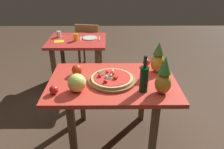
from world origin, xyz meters
TOP-DOWN VIEW (x-y plane):
  - ground_plane at (0.00, 0.00)m, footprint 10.00×10.00m
  - display_table at (0.00, 0.00)m, footprint 1.23×0.82m
  - background_table at (-0.52, 1.28)m, footprint 0.85×0.72m
  - dining_chair at (-0.40, 1.87)m, footprint 0.46×0.46m
  - pizza_board at (-0.01, -0.02)m, footprint 0.45×0.45m
  - pizza at (-0.01, -0.02)m, footprint 0.40×0.40m
  - wine_bottle at (0.27, -0.20)m, footprint 0.08×0.08m
  - pineapple_left at (0.43, -0.23)m, footprint 0.14×0.14m
  - pineapple_right at (0.46, 0.20)m, footprint 0.14×0.14m
  - melon at (-0.31, -0.19)m, footprint 0.16×0.16m
  - bell_pepper at (-0.36, 0.13)m, footprint 0.10×0.10m
  - tomato_beside_pepper at (0.29, -0.03)m, footprint 0.06×0.06m
  - tomato_near_board at (-0.51, -0.23)m, footprint 0.08×0.08m
  - tomato_by_bottle at (0.38, 0.34)m, footprint 0.08×0.08m
  - drinking_glass_juice at (-0.52, 1.23)m, footprint 0.07×0.07m
  - drinking_glass_water at (-0.81, 1.41)m, footprint 0.06×0.06m
  - dinner_plate at (-0.33, 1.33)m, footprint 0.22×0.22m
  - fork_utensil at (-0.47, 1.33)m, footprint 0.02×0.18m
  - knife_utensil at (-0.19, 1.33)m, footprint 0.03×0.18m
  - napkin_folded at (-0.77, 1.19)m, footprint 0.16×0.14m

SIDE VIEW (x-z plane):
  - ground_plane at x=0.00m, z-range 0.00..0.00m
  - dining_chair at x=-0.40m, z-range 0.06..0.91m
  - background_table at x=-0.52m, z-range 0.24..0.99m
  - display_table at x=0.00m, z-range 0.28..1.03m
  - napkin_folded at x=-0.77m, z-range 0.75..0.76m
  - fork_utensil at x=-0.47m, z-range 0.75..0.76m
  - knife_utensil at x=-0.19m, z-range 0.75..0.76m
  - dinner_plate at x=-0.33m, z-range 0.75..0.77m
  - pizza_board at x=-0.01m, z-range 0.75..0.77m
  - tomato_beside_pepper at x=0.29m, z-range 0.75..0.81m
  - tomato_near_board at x=-0.51m, z-range 0.75..0.83m
  - tomato_by_bottle at x=0.38m, z-range 0.75..0.83m
  - pizza at x=-0.01m, z-range 0.76..0.82m
  - drinking_glass_water at x=-0.81m, z-range 0.75..0.84m
  - bell_pepper at x=-0.36m, z-range 0.74..0.86m
  - drinking_glass_juice at x=-0.52m, z-range 0.75..0.85m
  - melon at x=-0.31m, z-range 0.75..0.91m
  - wine_bottle at x=0.27m, z-range 0.71..1.04m
  - pineapple_right at x=0.46m, z-range 0.73..1.05m
  - pineapple_left at x=0.43m, z-range 0.73..1.07m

